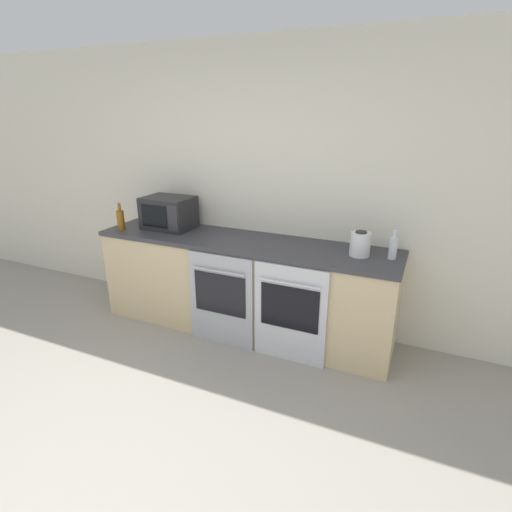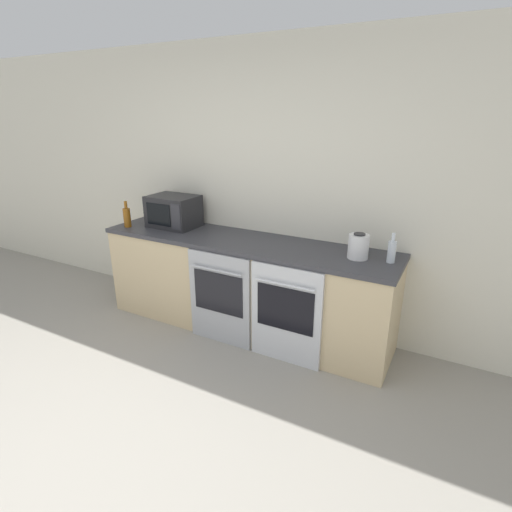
{
  "view_description": "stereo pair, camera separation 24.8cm",
  "coord_description": "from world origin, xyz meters",
  "px_view_note": "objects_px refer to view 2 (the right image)",
  "views": [
    {
      "loc": [
        1.51,
        -1.07,
        1.98
      ],
      "look_at": [
        0.13,
        2.02,
        0.76
      ],
      "focal_mm": 28.0,
      "sensor_mm": 36.0,
      "label": 1
    },
    {
      "loc": [
        1.73,
        -0.96,
        1.98
      ],
      "look_at": [
        0.13,
        2.02,
        0.76
      ],
      "focal_mm": 28.0,
      "sensor_mm": 36.0,
      "label": 2
    }
  ],
  "objects_px": {
    "microwave": "(174,211)",
    "kettle": "(358,246)",
    "oven_left": "(219,299)",
    "oven_right": "(285,315)",
    "bottle_amber": "(127,217)",
    "bottle_clear": "(392,251)"
  },
  "relations": [
    {
      "from": "oven_left",
      "to": "kettle",
      "type": "relative_size",
      "value": 4.18
    },
    {
      "from": "bottle_clear",
      "to": "microwave",
      "type": "bearing_deg",
      "value": 179.33
    },
    {
      "from": "kettle",
      "to": "oven_right",
      "type": "bearing_deg",
      "value": -142.76
    },
    {
      "from": "oven_right",
      "to": "bottle_amber",
      "type": "bearing_deg",
      "value": 174.96
    },
    {
      "from": "oven_left",
      "to": "kettle",
      "type": "height_order",
      "value": "kettle"
    },
    {
      "from": "oven_right",
      "to": "microwave",
      "type": "relative_size",
      "value": 1.78
    },
    {
      "from": "oven_right",
      "to": "microwave",
      "type": "distance_m",
      "value": 1.6
    },
    {
      "from": "oven_right",
      "to": "kettle",
      "type": "xyz_separation_m",
      "value": [
        0.45,
        0.35,
        0.56
      ]
    },
    {
      "from": "bottle_clear",
      "to": "kettle",
      "type": "xyz_separation_m",
      "value": [
        -0.25,
        -0.03,
        0.01
      ]
    },
    {
      "from": "oven_left",
      "to": "oven_right",
      "type": "distance_m",
      "value": 0.64
    },
    {
      "from": "microwave",
      "to": "bottle_amber",
      "type": "distance_m",
      "value": 0.47
    },
    {
      "from": "microwave",
      "to": "kettle",
      "type": "distance_m",
      "value": 1.88
    },
    {
      "from": "kettle",
      "to": "microwave",
      "type": "bearing_deg",
      "value": 178.44
    },
    {
      "from": "oven_right",
      "to": "microwave",
      "type": "bearing_deg",
      "value": 164.38
    },
    {
      "from": "oven_right",
      "to": "bottle_amber",
      "type": "height_order",
      "value": "bottle_amber"
    },
    {
      "from": "microwave",
      "to": "kettle",
      "type": "xyz_separation_m",
      "value": [
        1.87,
        -0.05,
        -0.06
      ]
    },
    {
      "from": "oven_right",
      "to": "bottle_clear",
      "type": "height_order",
      "value": "bottle_clear"
    },
    {
      "from": "oven_left",
      "to": "oven_right",
      "type": "height_order",
      "value": "same"
    },
    {
      "from": "oven_right",
      "to": "kettle",
      "type": "height_order",
      "value": "kettle"
    },
    {
      "from": "oven_left",
      "to": "bottle_amber",
      "type": "height_order",
      "value": "bottle_amber"
    },
    {
      "from": "oven_left",
      "to": "bottle_amber",
      "type": "bearing_deg",
      "value": 172.28
    },
    {
      "from": "bottle_amber",
      "to": "kettle",
      "type": "bearing_deg",
      "value": 4.64
    }
  ]
}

